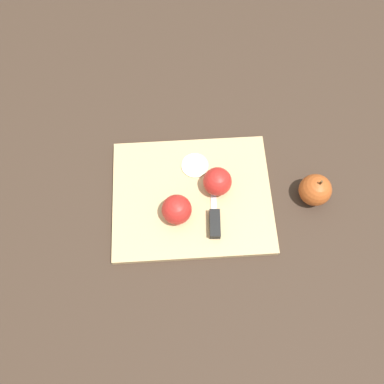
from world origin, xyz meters
The scene contains 7 objects.
ground_plane centered at (0.00, 0.00, 0.00)m, with size 4.00×4.00×0.00m, color #38281E.
cutting_board centered at (0.00, 0.00, 0.01)m, with size 0.40×0.34×0.02m.
apple_half_left centered at (-0.03, -0.05, 0.05)m, with size 0.07×0.07×0.07m.
apple_half_right centered at (0.06, 0.03, 0.05)m, with size 0.06×0.06×0.06m.
knife centered at (0.06, -0.06, 0.03)m, with size 0.03×0.14×0.02m.
apple_slice centered at (0.00, 0.08, 0.02)m, with size 0.06×0.06×0.00m.
apple_whole centered at (0.28, 0.03, 0.04)m, with size 0.07×0.07×0.08m.
Camera 1 is at (0.03, -0.31, 0.82)m, focal length 35.00 mm.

